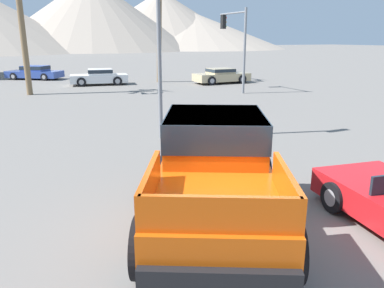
{
  "coord_description": "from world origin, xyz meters",
  "views": [
    {
      "loc": [
        -3.26,
        -5.61,
        3.43
      ],
      "look_at": [
        -0.28,
        0.92,
        1.4
      ],
      "focal_mm": 35.0,
      "sensor_mm": 36.0,
      "label": 1
    }
  ],
  "objects_px": {
    "parked_car_white": "(99,77)",
    "orange_pickup_truck": "(215,165)",
    "parked_car_tan": "(221,76)",
    "parked_car_blue": "(35,72)",
    "traffic_light_main": "(235,35)",
    "street_lamp_post": "(158,0)"
  },
  "relations": [
    {
      "from": "parked_car_white",
      "to": "parked_car_blue",
      "type": "bearing_deg",
      "value": 43.14
    },
    {
      "from": "parked_car_blue",
      "to": "traffic_light_main",
      "type": "distance_m",
      "value": 18.18
    },
    {
      "from": "orange_pickup_truck",
      "to": "parked_car_tan",
      "type": "relative_size",
      "value": 1.22
    },
    {
      "from": "parked_car_white",
      "to": "parked_car_blue",
      "type": "distance_m",
      "value": 7.63
    },
    {
      "from": "orange_pickup_truck",
      "to": "parked_car_tan",
      "type": "distance_m",
      "value": 23.2
    },
    {
      "from": "orange_pickup_truck",
      "to": "parked_car_white",
      "type": "xyz_separation_m",
      "value": [
        2.39,
        23.19,
        -0.53
      ]
    },
    {
      "from": "parked_car_white",
      "to": "street_lamp_post",
      "type": "xyz_separation_m",
      "value": [
        -1.19,
        -16.88,
        3.99
      ]
    },
    {
      "from": "traffic_light_main",
      "to": "parked_car_white",
      "type": "bearing_deg",
      "value": 46.26
    },
    {
      "from": "orange_pickup_truck",
      "to": "parked_car_blue",
      "type": "distance_m",
      "value": 29.57
    },
    {
      "from": "street_lamp_post",
      "to": "orange_pickup_truck",
      "type": "bearing_deg",
      "value": -100.83
    },
    {
      "from": "parked_car_tan",
      "to": "parked_car_blue",
      "type": "height_order",
      "value": "parked_car_tan"
    },
    {
      "from": "parked_car_tan",
      "to": "street_lamp_post",
      "type": "relative_size",
      "value": 0.57
    },
    {
      "from": "parked_car_blue",
      "to": "parked_car_white",
      "type": "bearing_deg",
      "value": -111.19
    },
    {
      "from": "parked_car_tan",
      "to": "parked_car_blue",
      "type": "distance_m",
      "value": 16.13
    },
    {
      "from": "parked_car_white",
      "to": "traffic_light_main",
      "type": "height_order",
      "value": "traffic_light_main"
    },
    {
      "from": "parked_car_blue",
      "to": "traffic_light_main",
      "type": "height_order",
      "value": "traffic_light_main"
    },
    {
      "from": "parked_car_white",
      "to": "street_lamp_post",
      "type": "relative_size",
      "value": 0.58
    },
    {
      "from": "parked_car_white",
      "to": "street_lamp_post",
      "type": "height_order",
      "value": "street_lamp_post"
    },
    {
      "from": "parked_car_tan",
      "to": "orange_pickup_truck",
      "type": "bearing_deg",
      "value": -29.36
    },
    {
      "from": "parked_car_blue",
      "to": "street_lamp_post",
      "type": "height_order",
      "value": "street_lamp_post"
    },
    {
      "from": "parked_car_white",
      "to": "orange_pickup_truck",
      "type": "bearing_deg",
      "value": -176.84
    },
    {
      "from": "traffic_light_main",
      "to": "parked_car_tan",
      "type": "bearing_deg",
      "value": -18.57
    }
  ]
}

